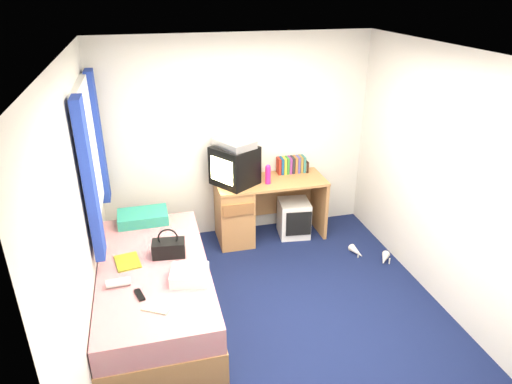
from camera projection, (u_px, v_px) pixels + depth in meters
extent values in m
plane|color=#0C1438|center=(276.00, 312.00, 4.38)|extent=(3.40, 3.40, 0.00)
plane|color=white|center=(282.00, 54.00, 3.37)|extent=(3.40, 3.40, 0.00)
plane|color=silver|center=(237.00, 139.00, 5.37)|extent=(3.20, 0.00, 3.20)
plane|color=silver|center=(373.00, 338.00, 2.38)|extent=(3.20, 0.00, 3.20)
plane|color=silver|center=(81.00, 222.00, 3.52)|extent=(0.00, 3.40, 3.40)
plane|color=silver|center=(444.00, 182.00, 4.23)|extent=(0.00, 3.40, 3.40)
cube|color=#B8814C|center=(157.00, 300.00, 4.31)|extent=(1.00, 2.00, 0.30)
cube|color=#936035|center=(216.00, 318.00, 4.06)|extent=(0.02, 0.70, 0.18)
cube|color=silver|center=(154.00, 277.00, 4.19)|extent=(0.98, 1.98, 0.24)
cube|color=#17699A|center=(143.00, 217.00, 4.88)|extent=(0.53, 0.34, 0.11)
cube|color=#B8814C|center=(271.00, 182.00, 5.39)|extent=(1.30, 0.55, 0.03)
cube|color=#B8814C|center=(234.00, 214.00, 5.45)|extent=(0.40, 0.52, 0.72)
cube|color=#B8814C|center=(319.00, 204.00, 5.69)|extent=(0.04, 0.52, 0.72)
cube|color=#B8814C|center=(284.00, 193.00, 5.79)|extent=(0.78, 0.03, 0.55)
cube|color=silver|center=(294.00, 218.00, 5.64)|extent=(0.40, 0.40, 0.45)
cube|color=black|center=(235.00, 165.00, 5.22)|extent=(0.60, 0.60, 0.45)
cube|color=#FFF7A1|center=(222.00, 171.00, 5.08)|extent=(0.20, 0.29, 0.28)
cube|color=silver|center=(234.00, 143.00, 5.11)|extent=(0.48, 0.53, 0.08)
cube|color=maroon|center=(279.00, 166.00, 5.54)|extent=(0.03, 0.13, 0.20)
cube|color=navy|center=(281.00, 166.00, 5.55)|extent=(0.03, 0.13, 0.20)
cube|color=gold|center=(284.00, 165.00, 5.55)|extent=(0.03, 0.13, 0.20)
cube|color=#337F33|center=(287.00, 165.00, 5.56)|extent=(0.03, 0.13, 0.20)
cube|color=#7F337F|center=(290.00, 165.00, 5.57)|extent=(0.03, 0.13, 0.20)
cube|color=#262626|center=(292.00, 165.00, 5.58)|extent=(0.03, 0.13, 0.20)
cube|color=#B26633|center=(295.00, 164.00, 5.58)|extent=(0.03, 0.13, 0.20)
cube|color=#4C4C99|center=(298.00, 164.00, 5.59)|extent=(0.03, 0.13, 0.20)
cube|color=olive|center=(301.00, 164.00, 5.60)|extent=(0.03, 0.13, 0.20)
cube|color=#337272|center=(303.00, 164.00, 5.61)|extent=(0.03, 0.13, 0.20)
cube|color=black|center=(306.00, 166.00, 5.61)|extent=(0.02, 0.12, 0.14)
cylinder|color=#E01F7D|center=(268.00, 175.00, 5.26)|extent=(0.07, 0.07, 0.21)
cylinder|color=silver|center=(258.00, 172.00, 5.38)|extent=(0.06, 0.06, 0.18)
cube|color=black|center=(169.00, 248.00, 4.27)|extent=(0.32, 0.20, 0.15)
torus|color=black|center=(168.00, 238.00, 4.22)|extent=(0.19, 0.04, 0.19)
cube|color=white|center=(190.00, 275.00, 3.92)|extent=(0.37, 0.33, 0.11)
cube|color=#EEF81B|center=(128.00, 262.00, 4.19)|extent=(0.26, 0.31, 0.01)
cylinder|color=silver|center=(118.00, 283.00, 3.85)|extent=(0.20, 0.08, 0.07)
cube|color=yellow|center=(155.00, 310.00, 3.58)|extent=(0.22, 0.16, 0.01)
cube|color=black|center=(140.00, 295.00, 3.74)|extent=(0.09, 0.17, 0.02)
cube|color=silver|center=(88.00, 153.00, 4.21)|extent=(0.02, 0.90, 1.10)
cube|color=white|center=(78.00, 89.00, 3.97)|extent=(0.06, 1.06, 0.08)
cube|color=white|center=(98.00, 209.00, 4.46)|extent=(0.06, 1.06, 0.08)
cube|color=navy|center=(89.00, 182.00, 3.72)|extent=(0.08, 0.24, 1.40)
cube|color=navy|center=(98.00, 138.00, 4.76)|extent=(0.08, 0.24, 1.40)
cone|color=silver|center=(357.00, 252.00, 5.28)|extent=(0.13, 0.23, 0.09)
cone|color=silver|center=(384.00, 259.00, 5.15)|extent=(0.21, 0.23, 0.09)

